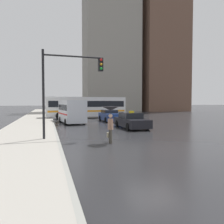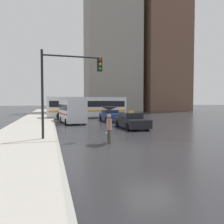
{
  "view_description": "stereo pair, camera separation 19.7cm",
  "coord_description": "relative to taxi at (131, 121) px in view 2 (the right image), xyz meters",
  "views": [
    {
      "loc": [
        -4.93,
        -9.55,
        2.27
      ],
      "look_at": [
        0.64,
        9.24,
        1.4
      ],
      "focal_mm": 35.0,
      "sensor_mm": 36.0,
      "label": 1
    },
    {
      "loc": [
        -4.74,
        -9.6,
        2.27
      ],
      "look_at": [
        0.64,
        9.24,
        1.4
      ],
      "focal_mm": 35.0,
      "sensor_mm": 36.0,
      "label": 2
    }
  ],
  "objects": [
    {
      "name": "sedan_red",
      "position": [
        0.09,
        7.2,
        0.02
      ],
      "size": [
        1.91,
        4.47,
        1.36
      ],
      "rotation": [
        0.0,
        0.0,
        3.14
      ],
      "color": "navy",
      "rests_on": "ground_plane"
    },
    {
      "name": "ground_plane",
      "position": [
        -2.13,
        -8.29,
        -0.63
      ],
      "size": [
        300.0,
        300.0,
        0.0
      ],
      "primitive_type": "plane",
      "color": "#262628"
    },
    {
      "name": "taxi",
      "position": [
        0.0,
        0.0,
        0.0
      ],
      "size": [
        1.91,
        4.57,
        1.52
      ],
      "rotation": [
        0.0,
        0.0,
        3.14
      ],
      "color": "black",
      "rests_on": "ground_plane"
    },
    {
      "name": "building_tower_near",
      "position": [
        8.24,
        34.59,
        17.76
      ],
      "size": [
        13.17,
        8.01,
        36.79
      ],
      "color": "gray",
      "rests_on": "ground_plane"
    },
    {
      "name": "pedestrian_with_umbrella",
      "position": [
        -3.72,
        -6.27,
        1.01
      ],
      "size": [
        1.03,
        1.03,
        2.05
      ],
      "rotation": [
        0.0,
        0.0,
        1.63
      ],
      "color": "#4C473D",
      "rests_on": "ground_plane"
    },
    {
      "name": "sidewalk_corner",
      "position": [
        -8.42,
        -8.29,
        -0.55
      ],
      "size": [
        4.15,
        120.0,
        0.17
      ],
      "color": "#9E998E",
      "rests_on": "ground_plane"
    },
    {
      "name": "building_tower_far",
      "position": [
        22.31,
        35.85,
        19.2
      ],
      "size": [
        11.86,
        12.16,
        39.67
      ],
      "color": "brown",
      "rests_on": "ground_plane"
    },
    {
      "name": "ambulance_van",
      "position": [
        -4.53,
        6.24,
        0.74
      ],
      "size": [
        2.58,
        5.63,
        2.47
      ],
      "rotation": [
        0.0,
        0.0,
        3.25
      ],
      "color": "silver",
      "rests_on": "ground_plane"
    },
    {
      "name": "traffic_light",
      "position": [
        -5.81,
        -4.76,
        3.05
      ],
      "size": [
        3.57,
        0.38,
        5.28
      ],
      "color": "black",
      "rests_on": "ground_plane"
    },
    {
      "name": "city_bus",
      "position": [
        -1.69,
        13.33,
        1.04
      ],
      "size": [
        11.28,
        3.01,
        3.01
      ],
      "rotation": [
        0.0,
        0.0,
        1.61
      ],
      "color": "silver",
      "rests_on": "ground_plane"
    }
  ]
}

